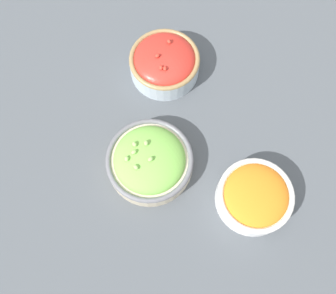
{
  "coord_description": "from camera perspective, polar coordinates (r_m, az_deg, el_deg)",
  "views": [
    {
      "loc": [
        0.24,
        -0.15,
        0.83
      ],
      "look_at": [
        0.0,
        0.0,
        0.03
      ],
      "focal_mm": 40.0,
      "sensor_mm": 36.0,
      "label": 1
    }
  ],
  "objects": [
    {
      "name": "bowl_lettuce",
      "position": [
        0.84,
        -2.8,
        -2.12
      ],
      "size": [
        0.2,
        0.2,
        0.08
      ],
      "color": "beige",
      "rests_on": "ground_plane"
    },
    {
      "name": "bowl_cherry_tomatoes",
      "position": [
        0.93,
        -0.53,
        12.77
      ],
      "size": [
        0.17,
        0.17,
        0.09
      ],
      "color": "#B2C1CC",
      "rests_on": "ground_plane"
    },
    {
      "name": "ground_plane",
      "position": [
        0.88,
        0.0,
        -0.64
      ],
      "size": [
        3.0,
        3.0,
        0.0
      ],
      "primitive_type": "plane",
      "color": "#4C5156"
    },
    {
      "name": "bowl_carrots",
      "position": [
        0.83,
        13.08,
        -7.33
      ],
      "size": [
        0.16,
        0.16,
        0.07
      ],
      "color": "white",
      "rests_on": "ground_plane"
    }
  ]
}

